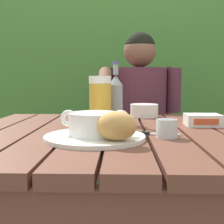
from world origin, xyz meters
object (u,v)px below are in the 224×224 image
Objects in this scene: beer_glass at (100,101)px; water_glass_small at (167,128)px; table_knife at (149,134)px; serving_plate at (95,137)px; bread_roll at (117,126)px; person_eating at (139,116)px; chair_near_diner at (138,145)px; soup_bowl at (95,123)px; diner_bowl at (144,110)px; butter_tub at (203,120)px; beer_bottle at (116,98)px.

water_glass_small is at bearing -47.39° from beer_glass.
beer_glass reaches higher than table_knife.
bread_roll reaches higher than serving_plate.
chair_near_diner is at bearing 89.16° from person_eating.
soup_bowl is 1.54× the size of diner_bowl.
soup_bowl reaches higher than butter_tub.
beer_bottle reaches higher than butter_tub.
chair_near_diner is 5.33× the size of beer_glass.
chair_near_diner is 15.68× the size of water_glass_small.
beer_glass is 0.76× the size of beer_bottle.
serving_plate is at bearing -99.40° from beer_bottle.
soup_bowl is (-0.19, -1.08, 0.31)m from chair_near_diner.
soup_bowl is at bearing 130.60° from bread_roll.
chair_near_diner reaches higher than water_glass_small.
butter_tub is at bearing -76.05° from chair_near_diner.
chair_near_diner reaches higher than table_knife.
butter_tub is 0.34m from diner_bowl.
butter_tub is at bearing 46.84° from bread_roll.
beer_glass reaches higher than diner_bowl.
butter_tub reaches higher than serving_plate.
butter_tub is (0.39, 0.00, -0.07)m from beer_glass.
butter_tub is at bearing -11.24° from beer_bottle.
beer_glass is 1.46× the size of butter_tub.
water_glass_small is (0.15, 0.11, -0.02)m from bread_roll.
chair_near_diner reaches higher than beer_bottle.
table_knife is at bearing -92.55° from diner_bowl.
diner_bowl is (0.12, 0.62, -0.02)m from bread_roll.
soup_bowl is 0.19m from table_knife.
water_glass_small is at bearing -62.20° from beer_bottle.
butter_tub is (0.20, -0.81, 0.28)m from chair_near_diner.
soup_bowl is (-0.18, -0.88, 0.09)m from person_eating.
person_eating is 0.57m from beer_bottle.
butter_tub is (0.33, -0.07, -0.08)m from beer_bottle.
beer_glass reaches higher than butter_tub.
table_knife is (0.17, 0.07, -0.04)m from soup_bowl.
person_eating is at bearing 88.72° from table_knife.
chair_near_diner is 1.09m from water_glass_small.
serving_plate is 1.21× the size of beer_bottle.
beer_bottle is at bearing -100.04° from chair_near_diner.
bread_roll reaches higher than diner_bowl.
beer_bottle reaches higher than diner_bowl.
chair_near_diner is at bearing 76.84° from beer_glass.
beer_glass is at bearing -103.16° from chair_near_diner.
butter_tub is (0.39, 0.27, 0.02)m from serving_plate.
serving_plate is 0.28m from beer_glass.
beer_bottle is 1.53× the size of table_knife.
soup_bowl is (0.00, 0.00, 0.04)m from serving_plate.
beer_glass is at bearing 90.56° from soup_bowl.
soup_bowl is at bearing 63.43° from serving_plate.
diner_bowl is at bearing 126.21° from butter_tub.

